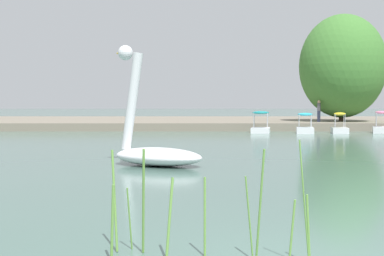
{
  "coord_description": "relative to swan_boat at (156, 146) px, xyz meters",
  "views": [
    {
      "loc": [
        -1.48,
        -5.76,
        1.88
      ],
      "look_at": [
        -1.58,
        17.97,
        0.82
      ],
      "focal_mm": 48.65,
      "sensor_mm": 36.0,
      "label": 1
    }
  ],
  "objects": [
    {
      "name": "reed_clump_foreground",
      "position": [
        1.14,
        -9.8,
        -0.03
      ],
      "size": [
        2.46,
        1.09,
        1.48
      ],
      "color": "#669942",
      "rests_on": "ground_plane"
    },
    {
      "name": "pedal_boat_yellow",
      "position": [
        11.0,
        18.45,
        -0.22
      ],
      "size": [
        1.35,
        2.13,
        1.38
      ],
      "color": "white",
      "rests_on": "ground_plane"
    },
    {
      "name": "shore_bank_far",
      "position": [
        2.66,
        31.51,
        -0.3
      ],
      "size": [
        158.08,
        22.19,
        0.57
      ],
      "primitive_type": "cube",
      "color": "slate",
      "rests_on": "ground_plane"
    },
    {
      "name": "person_on_path",
      "position": [
        10.8,
        23.32,
        0.88
      ],
      "size": [
        0.29,
        0.29,
        1.65
      ],
      "color": "#23283D",
      "rests_on": "shore_bank_far"
    },
    {
      "name": "tree_willow_near_path",
      "position": [
        13.02,
        24.98,
        4.32
      ],
      "size": [
        8.67,
        8.99,
        8.4
      ],
      "color": "#423323",
      "rests_on": "shore_bank_far"
    },
    {
      "name": "pedal_boat_teal",
      "position": [
        5.78,
        18.72,
        -0.14
      ],
      "size": [
        1.56,
        2.27,
        1.46
      ],
      "color": "white",
      "rests_on": "ground_plane"
    },
    {
      "name": "swan_boat",
      "position": [
        0.0,
        0.0,
        0.0
      ],
      "size": [
        3.32,
        2.7,
        3.77
      ],
      "color": "white",
      "rests_on": "ground_plane"
    },
    {
      "name": "pedal_boat_pink",
      "position": [
        13.84,
        18.63,
        -0.17
      ],
      "size": [
        1.63,
        2.2,
        1.47
      ],
      "color": "white",
      "rests_on": "ground_plane"
    },
    {
      "name": "pedal_boat_cyan",
      "position": [
        8.64,
        18.18,
        -0.18
      ],
      "size": [
        1.42,
        2.02,
        1.35
      ],
      "color": "white",
      "rests_on": "ground_plane"
    }
  ]
}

